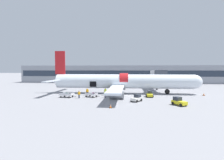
# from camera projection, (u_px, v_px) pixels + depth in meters

# --- Properties ---
(ground_plane) EXTENTS (500.00, 500.00, 0.00)m
(ground_plane) POSITION_uv_depth(u_px,v_px,m) (126.00, 96.00, 41.98)
(ground_plane) COLOR gray
(terminal_strip) EXTENTS (101.06, 10.23, 8.16)m
(terminal_strip) POSITION_uv_depth(u_px,v_px,m) (127.00, 74.00, 83.69)
(terminal_strip) COLOR gray
(terminal_strip) RESTS_ON ground_plane
(jet_bridge_stub) EXTENTS (3.20, 13.75, 6.20)m
(jet_bridge_stub) POSITION_uv_depth(u_px,v_px,m) (158.00, 75.00, 52.43)
(jet_bridge_stub) COLOR #4C4C51
(jet_bridge_stub) RESTS_ON ground_plane
(airplane) EXTENTS (39.78, 34.63, 11.30)m
(airplane) POSITION_uv_depth(u_px,v_px,m) (122.00, 82.00, 45.90)
(airplane) COLOR silver
(airplane) RESTS_ON ground_plane
(baggage_tug_lead) EXTENTS (2.47, 3.00, 1.48)m
(baggage_tug_lead) POSITION_uv_depth(u_px,v_px,m) (179.00, 102.00, 30.95)
(baggage_tug_lead) COLOR yellow
(baggage_tug_lead) RESTS_ON ground_plane
(baggage_tug_mid) EXTENTS (1.84, 2.84, 1.38)m
(baggage_tug_mid) POSITION_uv_depth(u_px,v_px,m) (150.00, 94.00, 40.39)
(baggage_tug_mid) COLOR yellow
(baggage_tug_mid) RESTS_ON ground_plane
(baggage_tug_rear) EXTENTS (2.44, 2.78, 1.43)m
(baggage_tug_rear) POSITION_uv_depth(u_px,v_px,m) (137.00, 98.00, 34.66)
(baggage_tug_rear) COLOR silver
(baggage_tug_rear) RESTS_ON ground_plane
(baggage_cart_loading) EXTENTS (3.52, 2.44, 1.01)m
(baggage_cart_loading) POSITION_uv_depth(u_px,v_px,m) (92.00, 95.00, 40.04)
(baggage_cart_loading) COLOR silver
(baggage_cart_loading) RESTS_ON ground_plane
(baggage_cart_queued) EXTENTS (3.97, 2.43, 1.07)m
(baggage_cart_queued) POSITION_uv_depth(u_px,v_px,m) (67.00, 95.00, 39.73)
(baggage_cart_queued) COLOR silver
(baggage_cart_queued) RESTS_ON ground_plane
(ground_crew_loader_a) EXTENTS (0.64, 0.53, 1.85)m
(ground_crew_loader_a) POSITION_uv_depth(u_px,v_px,m) (87.00, 92.00, 42.41)
(ground_crew_loader_a) COLOR #2D2D33
(ground_crew_loader_a) RESTS_ON ground_plane
(ground_crew_loader_b) EXTENTS (0.53, 0.35, 1.55)m
(ground_crew_loader_b) POSITION_uv_depth(u_px,v_px,m) (105.00, 94.00, 39.22)
(ground_crew_loader_b) COLOR #1E2338
(ground_crew_loader_b) RESTS_ON ground_plane
(ground_crew_driver) EXTENTS (0.60, 0.54, 1.77)m
(ground_crew_driver) POSITION_uv_depth(u_px,v_px,m) (105.00, 92.00, 42.62)
(ground_crew_driver) COLOR #1E2338
(ground_crew_driver) RESTS_ON ground_plane
(ground_crew_supervisor) EXTENTS (0.57, 0.38, 1.67)m
(ground_crew_supervisor) POSITION_uv_depth(u_px,v_px,m) (79.00, 94.00, 38.60)
(ground_crew_supervisor) COLOR #1E2338
(ground_crew_supervisor) RESTS_ON ground_plane
(safety_cone_nose) EXTENTS (0.60, 0.60, 0.62)m
(safety_cone_nose) POSITION_uv_depth(u_px,v_px,m) (204.00, 94.00, 42.43)
(safety_cone_nose) COLOR black
(safety_cone_nose) RESTS_ON ground_plane
(safety_cone_engine_left) EXTENTS (0.52, 0.52, 0.59)m
(safety_cone_engine_left) POSITION_uv_depth(u_px,v_px,m) (111.00, 106.00, 28.82)
(safety_cone_engine_left) COLOR black
(safety_cone_engine_left) RESTS_ON ground_plane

